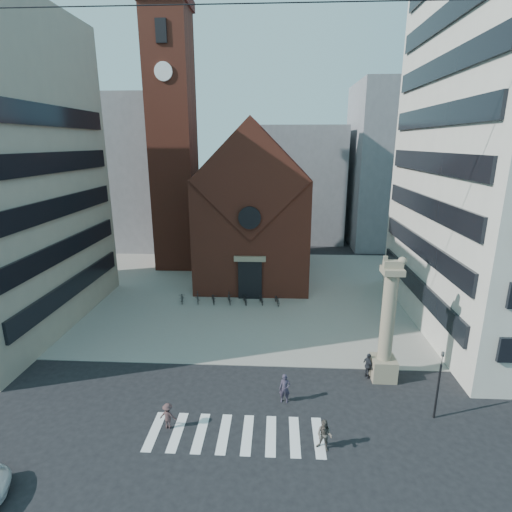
% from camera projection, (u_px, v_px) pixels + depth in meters
% --- Properties ---
extents(ground, '(120.00, 120.00, 0.00)m').
position_uv_depth(ground, '(232.00, 400.00, 24.93)').
color(ground, black).
rests_on(ground, ground).
extents(piazza, '(46.00, 30.00, 0.05)m').
position_uv_depth(piazza, '(251.00, 291.00, 43.17)').
color(piazza, gray).
rests_on(piazza, ground).
extents(zebra_crossing, '(10.20, 3.20, 0.01)m').
position_uv_depth(zebra_crossing, '(236.00, 434.00, 22.02)').
color(zebra_crossing, white).
rests_on(zebra_crossing, ground).
extents(church, '(12.00, 16.65, 18.00)m').
position_uv_depth(church, '(255.00, 209.00, 46.79)').
color(church, brown).
rests_on(church, ground).
extents(campanile, '(5.50, 5.50, 31.20)m').
position_uv_depth(campanile, '(173.00, 141.00, 48.02)').
color(campanile, brown).
rests_on(campanile, ground).
extents(bg_block_left, '(16.00, 14.00, 22.00)m').
position_uv_depth(bg_block_left, '(131.00, 173.00, 61.37)').
color(bg_block_left, gray).
rests_on(bg_block_left, ground).
extents(bg_block_mid, '(14.00, 12.00, 18.00)m').
position_uv_depth(bg_block_mid, '(298.00, 184.00, 65.37)').
color(bg_block_mid, gray).
rests_on(bg_block_mid, ground).
extents(bg_block_right, '(16.00, 14.00, 24.00)m').
position_uv_depth(bg_block_right, '(405.00, 166.00, 60.84)').
color(bg_block_right, gray).
rests_on(bg_block_right, ground).
extents(lion_column, '(1.63, 1.60, 8.68)m').
position_uv_depth(lion_column, '(387.00, 332.00, 26.34)').
color(lion_column, gray).
rests_on(lion_column, ground).
extents(traffic_light, '(0.13, 0.16, 4.30)m').
position_uv_depth(traffic_light, '(439.00, 383.00, 22.72)').
color(traffic_light, black).
rests_on(traffic_light, ground).
extents(pedestrian_0, '(0.71, 0.49, 1.88)m').
position_uv_depth(pedestrian_0, '(285.00, 388.00, 24.53)').
color(pedestrian_0, '#312A3B').
rests_on(pedestrian_0, ground).
extents(pedestrian_1, '(1.05, 0.96, 1.73)m').
position_uv_depth(pedestrian_1, '(324.00, 435.00, 20.69)').
color(pedestrian_1, '#514841').
rests_on(pedestrian_1, ground).
extents(pedestrian_2, '(0.78, 1.14, 1.81)m').
position_uv_depth(pedestrian_2, '(368.00, 366.00, 27.10)').
color(pedestrian_2, '#25272D').
rests_on(pedestrian_2, ground).
extents(pedestrian_3, '(1.06, 0.69, 1.53)m').
position_uv_depth(pedestrian_3, '(168.00, 416.00, 22.33)').
color(pedestrian_3, '#472F30').
rests_on(pedestrian_3, ground).
extents(scooter_0, '(1.04, 1.92, 0.96)m').
position_uv_depth(scooter_0, '(182.00, 298.00, 40.02)').
color(scooter_0, black).
rests_on(scooter_0, piazza).
extents(scooter_1, '(0.90, 1.84, 1.06)m').
position_uv_depth(scooter_1, '(198.00, 297.00, 39.92)').
color(scooter_1, black).
rests_on(scooter_1, piazza).
extents(scooter_2, '(1.04, 1.92, 0.96)m').
position_uv_depth(scooter_2, '(213.00, 298.00, 39.86)').
color(scooter_2, black).
rests_on(scooter_2, piazza).
extents(scooter_3, '(0.90, 1.84, 1.06)m').
position_uv_depth(scooter_3, '(229.00, 298.00, 39.76)').
color(scooter_3, black).
rests_on(scooter_3, piazza).
extents(scooter_4, '(1.04, 1.92, 0.96)m').
position_uv_depth(scooter_4, '(245.00, 299.00, 39.69)').
color(scooter_4, black).
rests_on(scooter_4, piazza).
extents(scooter_5, '(0.90, 1.84, 1.06)m').
position_uv_depth(scooter_5, '(261.00, 299.00, 39.59)').
color(scooter_5, black).
rests_on(scooter_5, piazza).
extents(scooter_6, '(1.04, 1.92, 0.96)m').
position_uv_depth(scooter_6, '(277.00, 299.00, 39.53)').
color(scooter_6, black).
rests_on(scooter_6, piazza).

